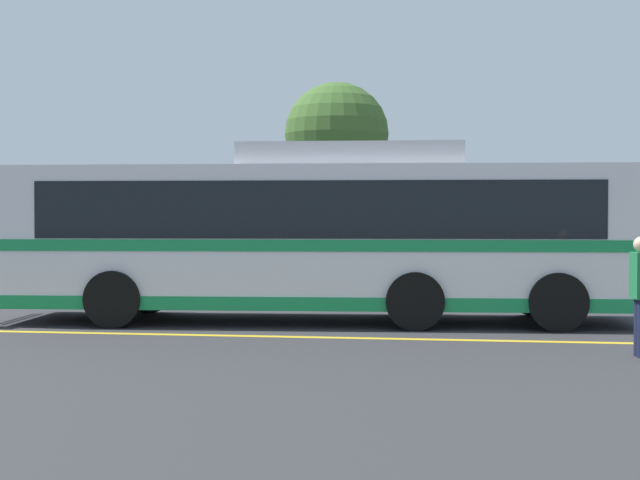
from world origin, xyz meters
The scene contains 6 objects.
ground_plane centered at (0.00, 0.00, 0.00)m, with size 220.00×220.00×0.00m, color #2D2D30.
lane_strip_0 centered at (0.21, -2.41, 0.00)m, with size 0.20×31.38×0.01m, color gold.
curb_strip centered at (0.21, 6.04, 0.07)m, with size 39.38×0.36×0.15m, color #99999E.
transit_bus centered at (0.23, -0.20, 1.64)m, with size 11.83×3.34×3.25m.
parked_car_1 centered at (-5.80, 5.10, 0.71)m, with size 4.50×2.00×1.36m.
tree_0 centered at (-0.43, 7.67, 4.16)m, with size 2.83×2.83×5.60m.
Camera 1 is at (2.49, -16.47, 1.93)m, focal length 50.00 mm.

